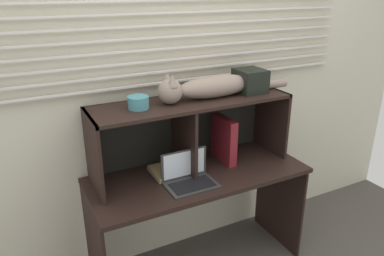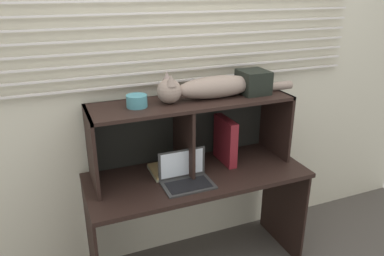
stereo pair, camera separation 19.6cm
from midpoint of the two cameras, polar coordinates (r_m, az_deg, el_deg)
back_panel_with_blinds at (r=2.56m, az=0.16°, el=5.94°), size 4.40×0.08×2.50m
desk at (r=2.53m, az=3.08°, el=-10.10°), size 1.45×0.59×0.77m
hutch_shelf_unit at (r=2.43m, az=1.83°, el=1.17°), size 1.32×0.38×0.48m
cat at (r=2.38m, az=5.06°, el=6.24°), size 0.98×0.16×0.19m
laptop at (r=2.33m, az=1.47°, el=-7.61°), size 0.31×0.21×0.20m
binder_upright at (r=2.57m, az=7.35°, el=-1.97°), size 0.06×0.26×0.32m
book_stack at (r=2.46m, az=-2.12°, el=-6.66°), size 0.17×0.23×0.03m
small_basket at (r=2.22m, az=-6.04°, el=4.13°), size 0.13×0.13×0.07m
storage_box at (r=2.54m, az=11.65°, el=6.97°), size 0.18×0.20×0.16m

